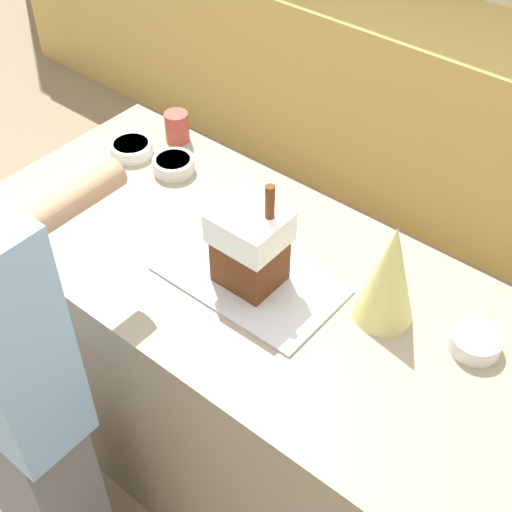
# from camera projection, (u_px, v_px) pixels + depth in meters

# --- Properties ---
(ground_plane) EXTENTS (12.00, 12.00, 0.00)m
(ground_plane) POSITION_uv_depth(u_px,v_px,m) (254.00, 459.00, 2.57)
(ground_plane) COLOR gray
(back_cabinet_block) EXTENTS (6.00, 0.60, 0.93)m
(back_cabinet_block) POSITION_uv_depth(u_px,v_px,m) (496.00, 141.00, 3.21)
(back_cabinet_block) COLOR tan
(back_cabinet_block) RESTS_ON ground_plane
(kitchen_island) EXTENTS (1.70, 0.77, 0.96)m
(kitchen_island) POSITION_uv_depth(u_px,v_px,m) (254.00, 379.00, 2.24)
(kitchen_island) COLOR gray
(kitchen_island) RESTS_ON ground_plane
(baking_tray) EXTENTS (0.48, 0.28, 0.01)m
(baking_tray) POSITION_uv_depth(u_px,v_px,m) (250.00, 280.00, 1.88)
(baking_tray) COLOR silver
(baking_tray) RESTS_ON kitchen_island
(gingerbread_house) EXTENTS (0.17, 0.16, 0.31)m
(gingerbread_house) POSITION_uv_depth(u_px,v_px,m) (250.00, 246.00, 1.80)
(gingerbread_house) COLOR #5B2D14
(gingerbread_house) RESTS_ON baking_tray
(decorative_tree) EXTENTS (0.15, 0.15, 0.29)m
(decorative_tree) POSITION_uv_depth(u_px,v_px,m) (390.00, 274.00, 1.69)
(decorative_tree) COLOR #DBD675
(decorative_tree) RESTS_ON kitchen_island
(candy_bowl_far_left) EXTENTS (0.13, 0.13, 0.04)m
(candy_bowl_far_left) POSITION_uv_depth(u_px,v_px,m) (173.00, 164.00, 2.22)
(candy_bowl_far_left) COLOR silver
(candy_bowl_far_left) RESTS_ON kitchen_island
(candy_bowl_beside_tree) EXTENTS (0.12, 0.12, 0.05)m
(candy_bowl_beside_tree) POSITION_uv_depth(u_px,v_px,m) (476.00, 341.00, 1.70)
(candy_bowl_beside_tree) COLOR white
(candy_bowl_beside_tree) RESTS_ON kitchen_island
(candy_bowl_center_rear) EXTENTS (0.14, 0.14, 0.04)m
(candy_bowl_center_rear) POSITION_uv_depth(u_px,v_px,m) (131.00, 148.00, 2.28)
(candy_bowl_center_rear) COLOR white
(candy_bowl_center_rear) RESTS_ON kitchen_island
(mug) EXTENTS (0.08, 0.08, 0.10)m
(mug) POSITION_uv_depth(u_px,v_px,m) (177.00, 127.00, 2.32)
(mug) COLOR #B24238
(mug) RESTS_ON kitchen_island
(person) EXTENTS (0.44, 0.55, 1.68)m
(person) POSITION_uv_depth(u_px,v_px,m) (7.00, 389.00, 1.74)
(person) COLOR slate
(person) RESTS_ON ground_plane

